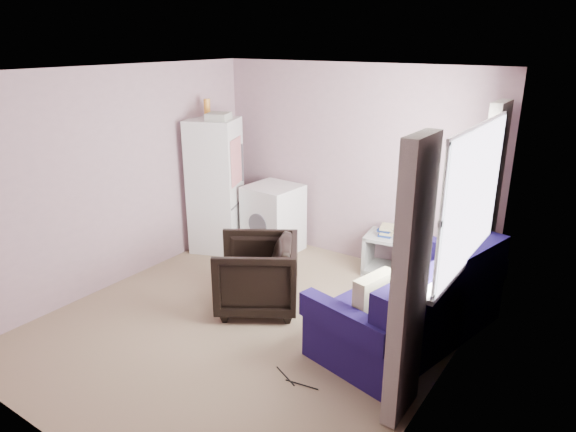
# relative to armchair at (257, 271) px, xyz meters

# --- Properties ---
(room) EXTENTS (3.84, 4.24, 2.54)m
(room) POSITION_rel_armchair_xyz_m (0.17, -0.29, 0.82)
(room) COLOR #937C60
(room) RESTS_ON ground
(armchair) EXTENTS (1.11, 1.12, 0.86)m
(armchair) POSITION_rel_armchair_xyz_m (0.00, 0.00, 0.00)
(armchair) COLOR black
(armchair) RESTS_ON ground
(fridge) EXTENTS (0.80, 0.80, 2.03)m
(fridge) POSITION_rel_armchair_xyz_m (-1.48, 1.03, 0.48)
(fridge) COLOR silver
(fridge) RESTS_ON ground
(washing_machine) EXTENTS (0.68, 0.69, 0.92)m
(washing_machine) POSITION_rel_armchair_xyz_m (-0.78, 1.39, 0.05)
(washing_machine) COLOR silver
(washing_machine) RESTS_ON ground
(side_table) EXTENTS (0.53, 0.53, 0.63)m
(side_table) POSITION_rel_armchair_xyz_m (0.78, 1.57, -0.13)
(side_table) COLOR gray
(side_table) RESTS_ON ground
(sofa) EXTENTS (1.37, 2.21, 0.92)m
(sofa) POSITION_rel_armchair_xyz_m (1.62, 0.37, -0.09)
(sofa) COLOR #1B114D
(sofa) RESTS_ON ground
(window_dressing) EXTENTS (0.17, 2.62, 2.18)m
(window_dressing) POSITION_rel_armchair_xyz_m (1.93, 0.40, 0.68)
(window_dressing) COLOR white
(window_dressing) RESTS_ON ground
(floor_cables) EXTENTS (0.47, 0.14, 0.01)m
(floor_cables) POSITION_rel_armchair_xyz_m (1.04, -0.84, -0.42)
(floor_cables) COLOR black
(floor_cables) RESTS_ON ground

